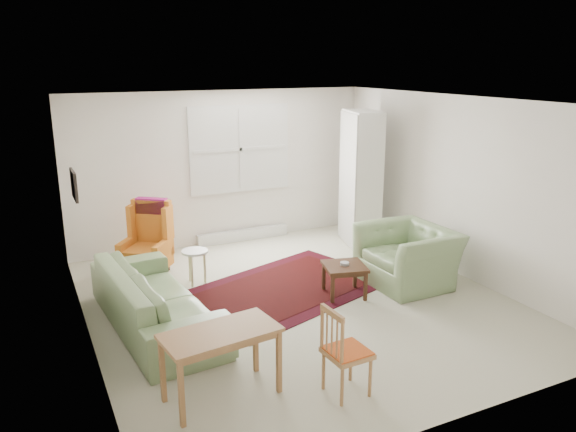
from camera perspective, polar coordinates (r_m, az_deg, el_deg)
name	(u,v)px	position (r m, az deg, el deg)	size (l,w,h in m)	color
room	(292,202)	(6.97, 0.46, 1.48)	(5.04, 5.54, 2.51)	beige
rug	(285,288)	(7.56, -0.30, -7.32)	(2.71, 1.74, 0.03)	black
sofa	(155,287)	(6.55, -13.34, -7.05)	(2.38, 0.93, 0.96)	#789462
armchair	(408,251)	(7.78, 12.08, -3.45)	(1.19, 1.04, 0.93)	#789462
wingback_chair	(145,239)	(8.14, -14.32, -2.28)	(0.61, 0.65, 1.06)	orange
coffee_table	(344,280)	(7.33, 5.73, -6.49)	(0.52, 0.52, 0.42)	#3B2012
stool	(195,267)	(7.77, -9.39, -5.09)	(0.36, 0.36, 0.48)	white
cabinet	(361,179)	(9.21, 7.43, 3.77)	(0.46, 0.87, 2.19)	white
desk	(222,364)	(5.22, -6.77, -14.73)	(1.03, 0.52, 0.65)	#A57242
desk_chair	(347,350)	(5.22, 6.04, -13.42)	(0.38, 0.38, 0.86)	#A57242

